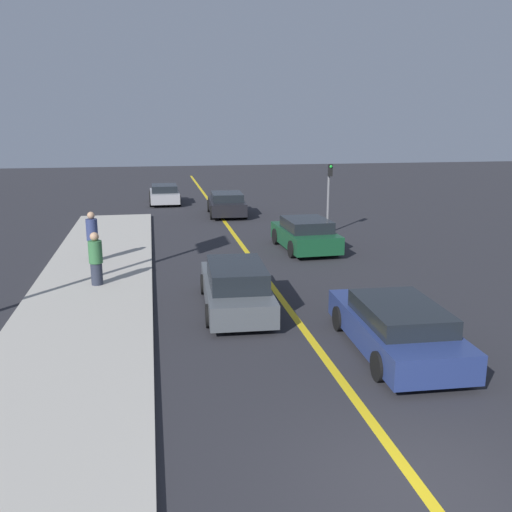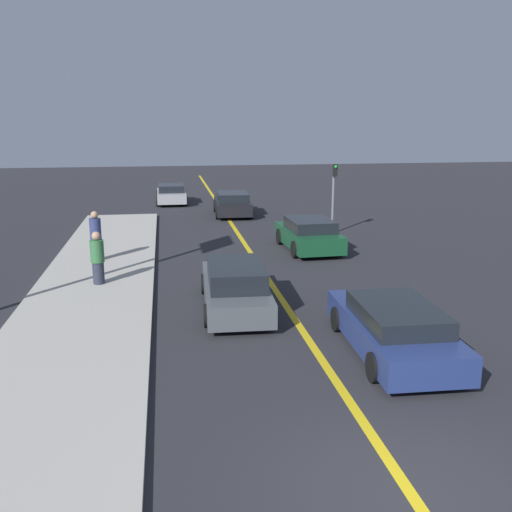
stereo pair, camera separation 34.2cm
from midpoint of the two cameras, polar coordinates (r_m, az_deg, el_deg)
The scene contains 11 objects.
ground_plane at distance 9.17m, azimuth 15.51°, elevation -22.08°, with size 120.00×120.00×0.00m, color #28282D.
road_center_line at distance 25.43m, azimuth -2.18°, elevation 1.59°, with size 0.20×60.00×0.01m.
sidewalk_left at distance 20.02m, azimuth -16.19°, elevation -2.05°, with size 3.73×25.18×0.14m.
car_near_right_lane at distance 13.58m, azimuth 13.13°, elevation -6.92°, with size 2.13×4.77×1.22m.
car_ahead_center at distance 16.16m, azimuth -2.63°, elevation -3.10°, with size 2.02×4.80×1.34m.
car_far_distant at distance 23.49m, azimuth 4.54°, elevation 2.16°, with size 2.13×4.15×1.32m.
car_parked_left_lot at distance 32.01m, azimuth -3.26°, elevation 5.22°, with size 2.15×4.19×1.29m.
car_oncoming_far at distance 36.87m, azimuth -9.41°, elevation 6.11°, with size 1.92×3.88×1.22m.
pedestrian_near_curb at distance 18.68m, azimuth -16.23°, elevation -0.29°, with size 0.43×0.43×1.69m.
pedestrian_mid_group at distance 21.81m, azimuth -16.48°, elevation 1.86°, with size 0.41×0.41×1.85m.
traffic_light at distance 26.76m, azimuth 6.94°, elevation 6.55°, with size 0.18×0.40×3.26m.
Camera 1 is at (-3.69, -6.60, 5.27)m, focal length 40.00 mm.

